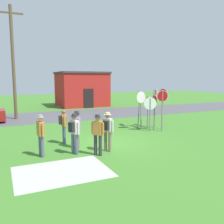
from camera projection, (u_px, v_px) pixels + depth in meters
ground_plane at (107, 143)px, 12.01m from camera, size 80.00×80.00×0.00m
street_asphalt at (61, 116)px, 20.90m from camera, size 60.00×6.40×0.01m
concrete_path at (62, 172)px, 8.34m from camera, size 3.20×2.40×0.01m
building_background at (82, 89)px, 28.28m from camera, size 5.49×5.06×3.95m
utility_pole at (13, 61)px, 18.63m from camera, size 1.80×0.24×8.69m
stop_sign_nearest at (155, 101)px, 15.81m from camera, size 0.14×0.73×2.52m
stop_sign_tallest at (139, 101)px, 15.84m from camera, size 0.31×0.71×2.50m
stop_sign_center_cluster at (141, 104)px, 15.05m from camera, size 0.71×0.19×2.39m
stop_sign_rear_right at (154, 106)px, 14.96m from camera, size 0.14×0.68×2.20m
stop_sign_leaning_right at (150, 108)px, 14.57m from camera, size 0.71×0.28×2.08m
stop_sign_low_front at (163, 101)px, 15.20m from camera, size 0.22×0.79×2.57m
stop_sign_rear_left at (148, 107)px, 15.60m from camera, size 0.10×0.61×2.06m
stop_sign_leaning_left at (162, 104)px, 14.57m from camera, size 0.66×0.22×2.49m
person_on_left at (63, 124)px, 11.82m from camera, size 0.38×0.57×1.69m
person_in_dark_shirt at (98, 132)px, 9.99m from camera, size 0.42×0.44×1.74m
person_in_teal at (77, 127)px, 11.06m from camera, size 0.31×0.57×1.74m
person_near_signs at (41, 133)px, 9.84m from camera, size 0.32×0.56×1.74m
person_in_blue at (74, 131)px, 10.15m from camera, size 0.45×0.52×1.74m
person_holding_notes at (107, 129)px, 10.55m from camera, size 0.47×0.49×1.74m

